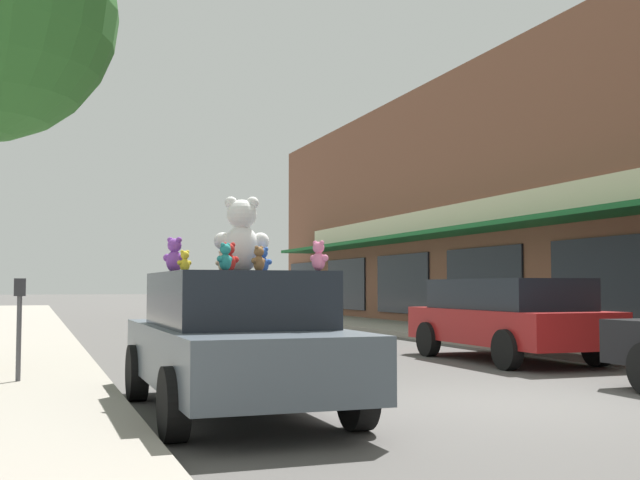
# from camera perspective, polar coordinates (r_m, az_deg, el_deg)

# --- Properties ---
(ground_plane) EXTENTS (260.00, 260.00, 0.00)m
(ground_plane) POSITION_cam_1_polar(r_m,az_deg,el_deg) (9.34, 12.56, -11.29)
(ground_plane) COLOR #514F4C
(plush_art_car) EXTENTS (1.88, 4.21, 1.45)m
(plush_art_car) POSITION_cam_1_polar(r_m,az_deg,el_deg) (8.37, -6.08, -7.02)
(plush_art_car) COLOR #4C5660
(plush_art_car) RESTS_ON ground_plane
(teddy_bear_giant) EXTENTS (0.62, 0.42, 0.82)m
(teddy_bear_giant) POSITION_cam_1_polar(r_m,az_deg,el_deg) (8.66, -5.60, 0.28)
(teddy_bear_giant) COLOR white
(teddy_bear_giant) RESTS_ON plush_art_car
(teddy_bear_red) EXTENTS (0.22, 0.14, 0.30)m
(teddy_bear_red) POSITION_cam_1_polar(r_m,az_deg,el_deg) (8.17, -6.51, -1.25)
(teddy_bear_red) COLOR red
(teddy_bear_red) RESTS_ON plush_art_car
(teddy_bear_pink) EXTENTS (0.17, 0.21, 0.28)m
(teddy_bear_pink) POSITION_cam_1_polar(r_m,az_deg,el_deg) (7.50, -0.10, -1.16)
(teddy_bear_pink) COLOR pink
(teddy_bear_pink) RESTS_ON plush_art_car
(teddy_bear_purple) EXTENTS (0.27, 0.24, 0.38)m
(teddy_bear_purple) POSITION_cam_1_polar(r_m,az_deg,el_deg) (8.60, -10.31, -1.09)
(teddy_bear_purple) COLOR purple
(teddy_bear_purple) RESTS_ON plush_art_car
(teddy_bear_blue) EXTENTS (0.20, 0.16, 0.27)m
(teddy_bear_blue) POSITION_cam_1_polar(r_m,az_deg,el_deg) (8.49, -4.09, -1.45)
(teddy_bear_blue) COLOR blue
(teddy_bear_blue) RESTS_ON plush_art_car
(teddy_bear_orange) EXTENTS (0.23, 0.16, 0.31)m
(teddy_bear_orange) POSITION_cam_1_polar(r_m,az_deg,el_deg) (9.44, -5.86, -1.51)
(teddy_bear_orange) COLOR orange
(teddy_bear_orange) RESTS_ON plush_art_car
(teddy_bear_teal) EXTENTS (0.19, 0.17, 0.26)m
(teddy_bear_teal) POSITION_cam_1_polar(r_m,az_deg,el_deg) (7.54, -6.76, -1.23)
(teddy_bear_teal) COLOR teal
(teddy_bear_teal) RESTS_ON plush_art_car
(teddy_bear_yellow) EXTENTS (0.17, 0.12, 0.22)m
(teddy_bear_yellow) POSITION_cam_1_polar(r_m,az_deg,el_deg) (8.24, -9.60, -1.51)
(teddy_bear_yellow) COLOR yellow
(teddy_bear_yellow) RESTS_ON plush_art_car
(teddy_bear_cream) EXTENTS (0.16, 0.10, 0.22)m
(teddy_bear_cream) POSITION_cam_1_polar(r_m,az_deg,el_deg) (8.31, -6.89, -1.55)
(teddy_bear_cream) COLOR beige
(teddy_bear_cream) RESTS_ON plush_art_car
(teddy_bear_brown) EXTENTS (0.19, 0.16, 0.26)m
(teddy_bear_brown) POSITION_cam_1_polar(r_m,az_deg,el_deg) (7.94, -4.37, -1.37)
(teddy_bear_brown) COLOR olive
(teddy_bear_brown) RESTS_ON plush_art_car
(parked_car_far_center) EXTENTS (1.92, 4.28, 1.44)m
(parked_car_far_center) POSITION_cam_1_polar(r_m,az_deg,el_deg) (14.52, 13.14, -5.26)
(parked_car_far_center) COLOR maroon
(parked_car_far_center) RESTS_ON ground_plane
(parking_meter) EXTENTS (0.14, 0.10, 1.27)m
(parking_meter) POSITION_cam_1_polar(r_m,az_deg,el_deg) (10.67, -20.60, -5.04)
(parking_meter) COLOR #4C4C51
(parking_meter) RESTS_ON sidewalk_near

